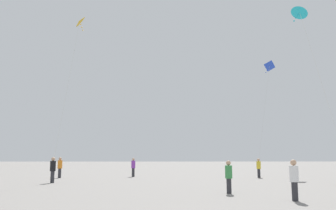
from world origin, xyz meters
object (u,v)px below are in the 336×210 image
person_in_purple (133,166)px  kite_cyan_diamond (300,13)px  kite_amber_diamond (80,23)px  person_in_yellow (259,167)px  person_in_orange (60,167)px  person_in_black (53,169)px  person_in_white (294,178)px  person_in_green (229,175)px  kite_cobalt_delta (269,68)px

person_in_purple → kite_cyan_diamond: bearing=-142.9°
kite_amber_diamond → kite_cyan_diamond: kite_amber_diamond is taller
person_in_yellow → kite_cyan_diamond: (0.42, -9.55, 10.16)m
person_in_orange → person_in_black: size_ratio=1.01×
person_in_white → person_in_green: bearing=-105.2°
person_in_purple → kite_cobalt_delta: (14.04, 2.92, 10.27)m
person_in_black → person_in_purple: person_in_black is taller
person_in_orange → person_in_black: person_in_orange is taller
person_in_purple → person_in_white: bearing=-164.6°
person_in_green → person_in_black: person_in_black is taller
person_in_green → person_in_purple: size_ratio=0.94×
person_in_yellow → person_in_black: bearing=-93.9°
person_in_black → person_in_yellow: person_in_black is taller
person_in_black → kite_cyan_diamond: kite_cyan_diamond is taller
person_in_white → person_in_purple: (-8.02, 18.43, 0.02)m
kite_amber_diamond → person_in_yellow: bearing=9.9°
person_in_black → kite_cobalt_delta: size_ratio=0.17×
person_in_black → person_in_yellow: 17.27m
kite_cyan_diamond → kite_amber_diamond: bearing=156.8°
person_in_black → kite_cyan_diamond: (16.64, -3.64, 10.10)m
person_in_green → person_in_white: bearing=-160.5°
person_in_green → person_in_yellow: bearing=-36.6°
person_in_black → person_in_purple: (5.05, 7.87, -0.04)m
person_in_black → kite_cyan_diamond: bearing=-38.0°
person_in_black → kite_cobalt_delta: kite_cobalt_delta is taller
person_in_black → person_in_yellow: size_ratio=1.06×
person_in_orange → kite_cobalt_delta: 23.22m
person_in_green → person_in_yellow: person_in_yellow is taller
kite_amber_diamond → kite_cobalt_delta: (18.39, 7.60, -1.84)m
person_in_green → kite_cobalt_delta: 22.53m
person_in_white → kite_amber_diamond: (-12.37, 13.75, 12.12)m
person_in_orange → person_in_black: (1.19, -6.00, -0.00)m
person_in_green → person_in_black: (-10.96, 7.50, 0.10)m
person_in_white → person_in_purple: bearing=-116.3°
kite_amber_diamond → kite_cobalt_delta: 19.98m
person_in_orange → person_in_purple: size_ratio=1.04×
person_in_yellow → person_in_green: bearing=-45.4°
kite_cobalt_delta → person_in_orange: bearing=-166.7°
person_in_green → kite_amber_diamond: (-10.25, 10.69, 12.16)m
kite_cobalt_delta → person_in_purple: bearing=-168.3°
kite_cyan_diamond → kite_cobalt_delta: bearing=80.4°
kite_amber_diamond → kite_cyan_diamond: (15.94, -6.83, -1.96)m
person_in_black → kite_amber_diamond: kite_amber_diamond is taller
person_in_yellow → kite_amber_diamond: kite_amber_diamond is taller
person_in_green → kite_amber_diamond: 19.17m
person_in_white → person_in_orange: bearing=-99.1°
person_in_black → person_in_purple: bearing=31.6°
person_in_white → person_in_green: (-2.12, 3.06, -0.04)m
person_in_orange → kite_cobalt_delta: kite_cobalt_delta is taller
person_in_green → kite_cyan_diamond: bearing=-71.0°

